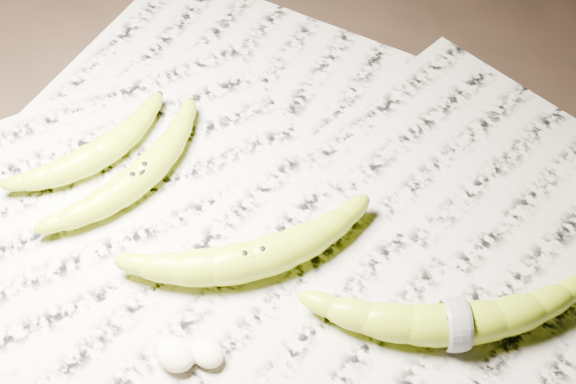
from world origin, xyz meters
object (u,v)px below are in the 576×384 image
Objects in this scene: banana_center at (254,258)px; banana_left_b at (98,152)px; banana_taped at (456,323)px; banana_left_a at (139,175)px.

banana_left_b is at bearing 124.86° from banana_center.
banana_taped is at bearing -70.46° from banana_left_b.
banana_taped is (0.41, 0.06, 0.00)m from banana_left_b.
banana_taped is (0.35, 0.05, 0.00)m from banana_left_a.
banana_center is at bearing -79.00° from banana_left_b.
banana_left_a is at bearing 123.23° from banana_center.
banana_center is at bearing -90.58° from banana_left_a.
banana_center is (0.22, -0.00, 0.00)m from banana_left_b.
banana_center is 0.20m from banana_taped.
banana_taped reaches higher than banana_left_a.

